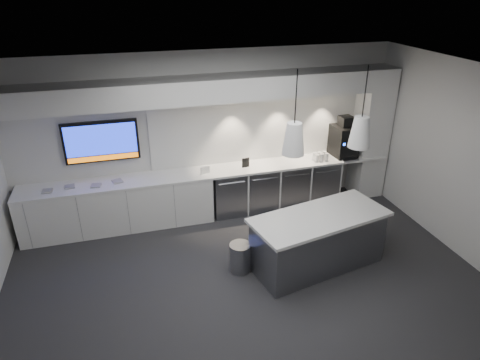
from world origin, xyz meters
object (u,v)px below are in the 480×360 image
object	(u,v)px
bin	(240,257)
island	(318,240)
wall_tv	(101,141)
coffee_machine	(344,139)

from	to	relation	value
bin	island	bearing A→B (deg)	-9.43
wall_tv	coffee_machine	bearing A→B (deg)	-3.12
island	bin	world-z (taller)	island
bin	coffee_machine	size ratio (longest dim) A/B	0.58
island	coffee_machine	distance (m)	2.63
wall_tv	bin	distance (m)	3.10
wall_tv	coffee_machine	world-z (taller)	wall_tv
coffee_machine	bin	bearing A→B (deg)	-148.15
island	coffee_machine	size ratio (longest dim) A/B	2.80
island	bin	size ratio (longest dim) A/B	4.81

